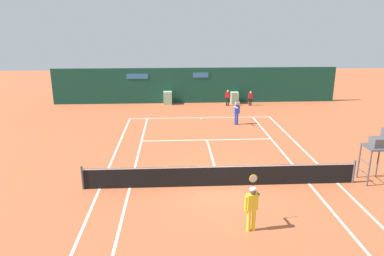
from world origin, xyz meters
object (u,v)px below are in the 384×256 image
Objects in this scene: umpire_chair at (377,146)px; tennis_ball_near_service_line at (156,132)px; ball_kid_left_post at (228,97)px; player_on_baseline at (237,111)px; ball_kid_centre_post at (250,97)px; tennis_ball_mid_court at (135,122)px; player_near_side at (252,205)px.

tennis_ball_near_service_line is (-10.12, 8.03, -1.65)m from umpire_chair.
ball_kid_left_post is (-4.29, 15.47, -0.89)m from umpire_chair.
player_on_baseline is 6.26m from ball_kid_centre_post.
player_near_side is at bearing -69.18° from tennis_ball_mid_court.
umpire_chair is 16.08m from ball_kid_left_post.
player_on_baseline is at bearing 73.10° from player_near_side.
player_near_side reaches higher than tennis_ball_mid_court.
player_near_side reaches higher than ball_kid_left_post.
player_near_side is at bearing 76.83° from ball_kid_centre_post.
player_near_side is at bearing -72.08° from tennis_ball_near_service_line.
tennis_ball_near_service_line is (-7.80, -7.44, -0.68)m from ball_kid_centre_post.
ball_kid_left_post is at bearing 74.66° from player_near_side.
ball_kid_left_post is at bearing 33.50° from tennis_ball_mid_court.
player_near_side is at bearing 60.61° from player_on_baseline.
ball_kid_centre_post is at bearing -173.41° from ball_kid_left_post.
umpire_chair is 13.02m from tennis_ball_near_service_line.
tennis_ball_mid_court is (-5.39, 14.17, -0.95)m from player_near_side.
tennis_ball_near_service_line is at bearing -5.65° from player_on_baseline.
ball_kid_centre_post is 18.22× the size of tennis_ball_near_service_line.
player_near_side is (-1.79, -13.26, 0.01)m from player_on_baseline.
ball_kid_left_post is at bearing 15.51° from umpire_chair.
player_on_baseline is at bearing 25.31° from umpire_chair.
umpire_chair is 1.36× the size of player_on_baseline.
tennis_ball_near_service_line is at bearing 58.54° from ball_kid_left_post.
ball_kid_left_post is 1.97m from ball_kid_centre_post.
umpire_chair reaches higher than player_near_side.
tennis_ball_mid_court is at bearing 48.07° from umpire_chair.
ball_kid_centre_post is (4.03, 19.10, -0.27)m from player_near_side.
tennis_ball_mid_court is at bearing 26.36° from ball_kid_centre_post.
umpire_chair is at bearing 112.10° from ball_kid_left_post.
player_near_side is 15.19m from tennis_ball_mid_court.
ball_kid_centre_post is at bearing 8.53° from umpire_chair.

